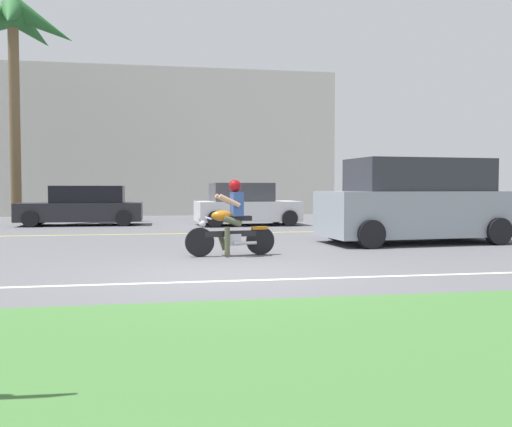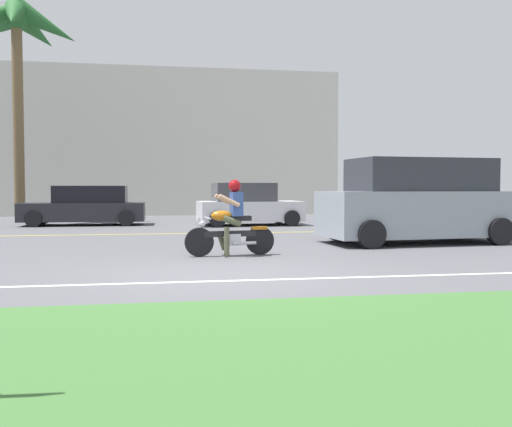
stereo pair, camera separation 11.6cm
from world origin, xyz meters
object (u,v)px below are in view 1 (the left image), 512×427
Objects in this scene: suv_nearby at (416,202)px; parked_car_2 at (245,205)px; palm_tree_0 at (13,32)px; motorcyclist at (231,224)px; parked_car_1 at (83,207)px.

parked_car_2 is at bearing 113.35° from suv_nearby.
parked_car_2 is 11.22m from palm_tree_0.
motorcyclist is 5.13m from suv_nearby.
motorcyclist is at bearing -159.10° from suv_nearby.
parked_car_2 is at bearing 79.10° from motorcyclist.
motorcyclist is 0.37× the size of suv_nearby.
parked_car_2 is (-3.06, 7.10, -0.28)m from suv_nearby.
parked_car_1 is 5.80m from parked_car_2.
parked_car_1 is (-8.77, 8.09, -0.32)m from suv_nearby.
parked_car_2 is 0.43× the size of palm_tree_0.
suv_nearby is (4.78, 1.83, 0.35)m from motorcyclist.
parked_car_2 reaches higher than motorcyclist.
parked_car_2 is (5.71, -0.99, 0.04)m from parked_car_1.
suv_nearby is at bearing -42.68° from parked_car_1.
motorcyclist is at bearing -61.06° from palm_tree_0.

